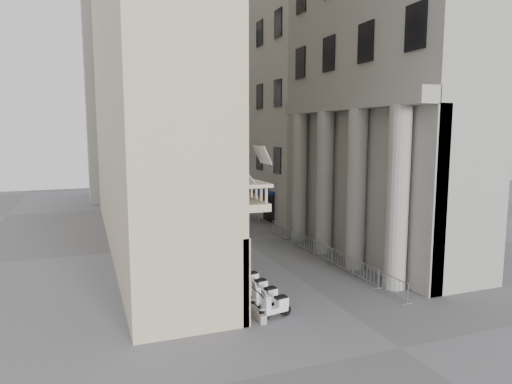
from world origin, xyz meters
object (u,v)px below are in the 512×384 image
at_px(security_tent, 176,198).
at_px(pedestrian_a, 247,223).
at_px(scooter_0, 275,318).
at_px(street_lamp, 182,168).
at_px(pedestrian_b, 241,210).
at_px(info_kiosk, 223,241).

distance_m(security_tent, pedestrian_a, 7.88).
relative_size(security_tent, pedestrian_a, 2.23).
relative_size(scooter_0, street_lamp, 0.16).
height_order(scooter_0, pedestrian_a, pedestrian_a).
distance_m(scooter_0, pedestrian_b, 24.93).
distance_m(street_lamp, pedestrian_a, 7.18).
bearing_deg(street_lamp, info_kiosk, -91.71).
relative_size(security_tent, street_lamp, 0.40).
distance_m(security_tent, info_kiosk, 11.61).
relative_size(scooter_0, security_tent, 0.41).
height_order(street_lamp, pedestrian_a, street_lamp).
height_order(street_lamp, pedestrian_b, street_lamp).
xyz_separation_m(security_tent, pedestrian_b, (6.60, 0.53, -1.64)).
distance_m(scooter_0, street_lamp, 20.11).
relative_size(street_lamp, pedestrian_a, 5.61).
bearing_deg(info_kiosk, pedestrian_a, 34.33).
bearing_deg(street_lamp, pedestrian_b, 22.63).
bearing_deg(scooter_0, pedestrian_a, -26.34).
distance_m(pedestrian_a, pedestrian_b, 6.69).
xyz_separation_m(scooter_0, street_lamp, (-0.27, 19.34, 5.53)).
bearing_deg(pedestrian_a, security_tent, -33.98).
height_order(security_tent, pedestrian_a, security_tent).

